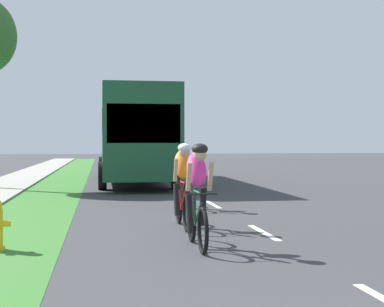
% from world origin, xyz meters
% --- Properties ---
extents(ground_plane, '(120.00, 120.00, 0.00)m').
position_xyz_m(ground_plane, '(0.00, 20.00, 0.00)').
color(ground_plane, '#38383A').
extents(grass_verge, '(1.91, 70.00, 0.01)m').
position_xyz_m(grass_verge, '(-4.38, 20.00, 0.00)').
color(grass_verge, '#38722D').
rests_on(grass_verge, ground_plane).
extents(sidewalk_concrete, '(1.98, 70.00, 0.10)m').
position_xyz_m(sidewalk_concrete, '(-6.33, 20.00, 0.00)').
color(sidewalk_concrete, '#9E998E').
rests_on(sidewalk_concrete, ground_plane).
extents(lane_markings_center, '(0.12, 53.13, 0.01)m').
position_xyz_m(lane_markings_center, '(0.00, 24.00, 0.00)').
color(lane_markings_center, white).
rests_on(lane_markings_center, ground_plane).
extents(cyclist_lead, '(0.42, 1.72, 1.58)m').
position_xyz_m(cyclist_lead, '(-1.41, 6.36, 0.81)').
color(cyclist_lead, black).
rests_on(cyclist_lead, ground_plane).
extents(cyclist_trailing, '(0.42, 1.72, 1.58)m').
position_xyz_m(cyclist_trailing, '(-1.33, 8.44, 0.81)').
color(cyclist_trailing, black).
rests_on(cyclist_trailing, ground_plane).
extents(cyclist_distant, '(0.42, 1.72, 1.58)m').
position_xyz_m(cyclist_distant, '(-0.88, 11.55, 0.81)').
color(cyclist_distant, black).
rests_on(cyclist_distant, ground_plane).
extents(bus_dark_green, '(2.78, 11.60, 3.48)m').
position_xyz_m(bus_dark_green, '(-1.54, 21.17, 1.98)').
color(bus_dark_green, '#194C2D').
rests_on(bus_dark_green, ground_plane).
extents(suv_blue, '(2.15, 4.70, 1.79)m').
position_xyz_m(suv_blue, '(-1.23, 37.73, 0.95)').
color(suv_blue, '#23389E').
rests_on(suv_blue, ground_plane).
extents(sedan_red, '(1.98, 4.30, 1.52)m').
position_xyz_m(sedan_red, '(1.48, 49.62, 0.77)').
color(sedan_red, red).
rests_on(sedan_red, ground_plane).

